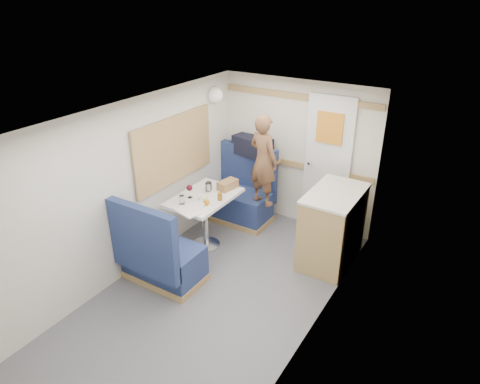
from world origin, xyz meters
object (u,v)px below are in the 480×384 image
Objects in this scene: bread_loaf at (228,185)px; wine_glass at (189,188)px; orange_fruit at (207,203)px; cheese_block at (203,198)px; galley_counter at (332,226)px; tumbler_right at (209,186)px; person at (263,161)px; bench_far at (241,199)px; dome_light at (215,95)px; salt_grinder at (201,198)px; bench_near at (160,259)px; tray at (194,209)px; duffel_bag at (252,146)px; tumbler_left at (182,200)px; tumbler_mid at (208,187)px; dinette_table at (205,207)px; pepper_grinder at (210,186)px; beer_glass at (220,197)px.

wine_glass is at bearing -119.41° from bread_loaf.
orange_fruit reaches higher than cheese_block.
orange_fruit is at bearing -149.49° from galley_counter.
cheese_block is at bearing -67.62° from tumbler_right.
orange_fruit is (-0.25, -0.89, -0.28)m from person.
dome_light is (-0.39, -0.01, 1.45)m from bench_far.
bench_far is at bearing 93.57° from salt_grinder.
bench_near is 2.96× the size of tray.
orange_fruit is 0.66× the size of salt_grinder.
duffel_bag is 1.45m from tumbler_left.
tumbler_mid is (0.35, -0.72, -0.97)m from dome_light.
dome_light is 3.01× the size of orange_fruit.
dome_light is 0.76× the size of bread_loaf.
tumbler_mid is (0.07, 0.43, 0.00)m from tumbler_left.
wine_glass is 0.30m from tumbler_right.
tumbler_left is 0.40× the size of bread_loaf.
tumbler_left is (-0.29, -0.10, 0.00)m from orange_fruit.
bread_loaf is at bearing -76.30° from bench_far.
duffel_bag is (0.03, 1.12, 0.47)m from dinette_table.
person reaches higher than pepper_grinder.
cheese_block is at bearing 48.51° from tumbler_left.
dinette_table is at bearing -74.59° from tumbler_right.
person is 13.01× the size of beer_glass.
tumbler_left is at bearing 100.59° from bench_near.
dome_light reaches higher than cheese_block.
tumbler_right is 0.32m from salt_grinder.
tumbler_left is at bearing 165.32° from tray.
bench_far is 2.96× the size of tray.
tray is 0.23m from salt_grinder.
dinette_table is at bearing -81.76° from duffel_bag.
pepper_grinder is (0.06, 0.49, -0.00)m from tumbler_left.
tray is 3.09× the size of tumbler_right.
salt_grinder is at bearing -98.18° from bread_loaf.
bench_near is 9.16× the size of tumbler_right.
bench_far reaches higher than tumbler_left.
orange_fruit is 0.31m from tumbler_left.
salt_grinder reaches higher than dinette_table.
dinette_table is 0.25m from tumbler_mid.
tumbler_left is at bearing -97.45° from pepper_grinder.
tumbler_left is 0.45m from beer_glass.
bench_near is at bearing -77.18° from dome_light.
cheese_block is at bearing -64.51° from dome_light.
duffel_bag is (0.03, 1.98, 0.73)m from bench_near.
pepper_grinder is at bearing -93.51° from bench_far.
cheese_block is at bearing 79.86° from person.
cheese_block is at bearing -98.38° from bread_loaf.
bench_near is 9.84× the size of cheese_block.
wine_glass is at bearing -97.23° from bench_far.
person is 0.75m from pepper_grinder.
tray is at bearing -67.27° from dome_light.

